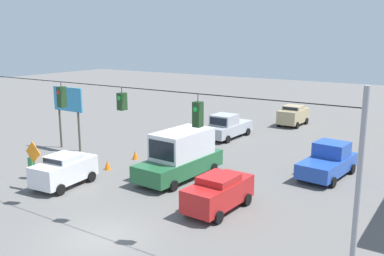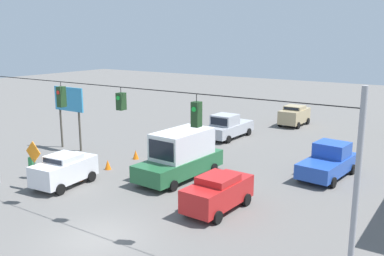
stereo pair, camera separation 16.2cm
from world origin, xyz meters
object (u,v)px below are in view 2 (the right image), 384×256
Objects in this scene: pickup_truck_blue_oncoming_far at (328,162)px; sedan_white_parked_shoulder at (64,170)px; roadside_billboard at (69,105)px; work_zone_sign at (34,156)px; sedan_tan_withflow_deep at (294,115)px; pedestrian at (32,166)px; traffic_cone_nearest at (79,176)px; box_truck_green_withflow_mid at (181,155)px; traffic_cone_second at (108,165)px; traffic_cone_third at (136,155)px; pickup_truck_silver_withflow_far at (228,127)px; sedan_red_crossing_near at (218,192)px; overhead_signal_span at (122,132)px.

sedan_white_parked_shoulder is (12.47, 10.28, 0.00)m from pickup_truck_blue_oncoming_far.
work_zone_sign is (-5.28, 7.19, -1.50)m from roadside_billboard.
sedan_tan_withflow_deep is 25.61m from pedestrian.
roadside_billboard is (6.27, -4.82, 3.16)m from traffic_cone_nearest.
work_zone_sign is at bearing 148.61° from pedestrian.
box_truck_green_withflow_mid reaches higher than sedan_tan_withflow_deep.
box_truck_green_withflow_mid is at bearing 34.31° from pickup_truck_blue_oncoming_far.
traffic_cone_second is at bearing -86.71° from traffic_cone_nearest.
work_zone_sign reaches higher than traffic_cone_third.
sedan_tan_withflow_deep is 0.73× the size of pickup_truck_silver_withflow_far.
traffic_cone_nearest is 5.50m from traffic_cone_third.
sedan_red_crossing_near is 1.53× the size of work_zone_sign.
traffic_cone_third is 0.41× the size of pedestrian.
traffic_cone_second is (5.15, 20.52, -0.70)m from sedan_tan_withflow_deep.
overhead_signal_span is 7.92m from work_zone_sign.
traffic_cone_second is at bearing 75.92° from sedan_tan_withflow_deep.
work_zone_sign reaches higher than traffic_cone_second.
traffic_cone_third is at bearing -51.55° from overhead_signal_span.
overhead_signal_span is at bearing 103.85° from pickup_truck_silver_withflow_far.
sedan_tan_withflow_deep is 6.12× the size of traffic_cone_third.
traffic_cone_nearest is at bearing -155.01° from pedestrian.
traffic_cone_third is at bearing -95.55° from work_zone_sign.
sedan_red_crossing_near is 9.67m from traffic_cone_second.
work_zone_sign is at bearing 40.83° from pickup_truck_blue_oncoming_far.
roadside_billboard reaches higher than pickup_truck_silver_withflow_far.
sedan_tan_withflow_deep is 26.20m from work_zone_sign.
sedan_red_crossing_near is 0.89× the size of roadside_billboard.
traffic_cone_nearest is at bearing 36.60° from pickup_truck_blue_oncoming_far.
pickup_truck_silver_withflow_far is at bearing -97.69° from sedan_white_parked_shoulder.
box_truck_green_withflow_mid reaches higher than sedan_white_parked_shoulder.
sedan_tan_withflow_deep is at bearing -109.36° from pickup_truck_silver_withflow_far.
pedestrian is (2.53, 6.78, 0.45)m from traffic_cone_third.
work_zone_sign is at bearing 17.19° from sedan_red_crossing_near.
sedan_white_parked_shoulder is 3.71m from traffic_cone_second.
sedan_tan_withflow_deep is 21.16m from traffic_cone_second.
work_zone_sign is (5.78, 6.39, 0.54)m from box_truck_green_withflow_mid.
roadside_billboard is at bearing -43.31° from sedan_white_parked_shoulder.
overhead_signal_span is 10.12m from pedestrian.
sedan_red_crossing_near is 6.69× the size of traffic_cone_third.
pickup_truck_blue_oncoming_far is 1.20× the size of sedan_red_crossing_near.
box_truck_green_withflow_mid is 11.28m from roadside_billboard.
pedestrian is (2.72, 0.24, -0.20)m from sedan_white_parked_shoulder.
traffic_cone_third is (0.18, -6.54, -0.66)m from sedan_white_parked_shoulder.
pickup_truck_silver_withflow_far is at bearing -28.67° from pickup_truck_blue_oncoming_far.
pedestrian reaches higher than traffic_cone_second.
sedan_white_parked_shoulder is 1.24m from traffic_cone_nearest.
work_zone_sign is at bearing 126.28° from roadside_billboard.
work_zone_sign is at bearing 80.34° from traffic_cone_second.
work_zone_sign is at bearing 84.45° from traffic_cone_third.
overhead_signal_span reaches higher than sedan_white_parked_shoulder.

